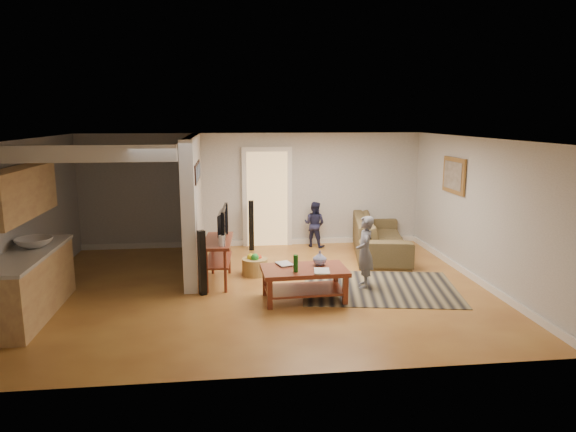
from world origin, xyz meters
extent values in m
plane|color=brown|center=(0.00, 0.00, 0.00)|extent=(7.50, 7.50, 0.00)
cube|color=#A9A6A2|center=(0.00, 3.00, 1.25)|extent=(7.50, 0.04, 2.50)
cube|color=#A9A6A2|center=(-3.75, 0.00, 1.25)|extent=(0.04, 6.00, 2.50)
cube|color=#A9A6A2|center=(3.75, 0.00, 1.25)|extent=(0.04, 6.00, 2.50)
cube|color=white|center=(0.00, 0.00, 2.50)|extent=(7.50, 6.00, 0.04)
cube|color=#A9A6A2|center=(-1.20, 1.45, 1.25)|extent=(0.15, 3.10, 2.50)
cube|color=white|center=(-1.20, -0.10, 1.25)|extent=(0.22, 0.10, 2.50)
cube|color=white|center=(0.00, 2.97, 0.06)|extent=(7.50, 0.04, 0.12)
cube|color=white|center=(3.72, 0.00, 0.06)|extent=(0.04, 6.00, 0.12)
cube|color=#D8B272|center=(0.30, 2.94, 1.05)|extent=(0.90, 0.06, 2.10)
cube|color=#B27E51|center=(-3.43, -0.80, 0.45)|extent=(0.60, 2.20, 0.90)
cube|color=beige|center=(-3.43, -0.80, 0.92)|extent=(0.64, 2.24, 0.05)
cube|color=#B27E51|center=(-3.45, -0.80, 1.80)|extent=(0.35, 2.00, 0.70)
imported|color=silver|center=(-3.43, -0.50, 0.94)|extent=(0.54, 0.54, 0.19)
cube|color=black|center=(-1.11, 0.80, 1.85)|extent=(0.03, 0.40, 0.34)
cube|color=black|center=(-1.11, 1.30, 1.85)|extent=(0.03, 0.40, 0.34)
cube|color=black|center=(-1.11, 1.80, 1.85)|extent=(0.03, 0.40, 0.34)
cube|color=olive|center=(3.71, 1.00, 1.75)|extent=(0.04, 0.90, 0.68)
cube|color=black|center=(1.95, -0.23, 0.01)|extent=(2.83, 2.27, 0.01)
imported|color=#4D4726|center=(2.60, 1.97, 0.00)|extent=(1.50, 2.77, 0.77)
cube|color=maroon|center=(0.60, -0.63, 0.49)|extent=(1.35, 0.82, 0.07)
cube|color=silver|center=(0.60, -0.63, 0.49)|extent=(0.84, 0.50, 0.02)
cube|color=maroon|center=(0.60, -0.63, 0.17)|extent=(1.24, 0.71, 0.03)
cube|color=maroon|center=(0.03, -0.96, 0.24)|extent=(0.08, 0.08, 0.49)
cube|color=maroon|center=(1.20, -0.91, 0.24)|extent=(0.08, 0.08, 0.49)
cube|color=maroon|center=(0.00, -0.34, 0.24)|extent=(0.08, 0.08, 0.49)
cube|color=maroon|center=(1.17, -0.30, 0.24)|extent=(0.08, 0.08, 0.49)
imported|color=navy|center=(0.87, -0.48, 0.52)|extent=(0.23, 0.23, 0.23)
cylinder|color=#145914|center=(0.44, -0.80, 0.65)|extent=(0.07, 0.07, 0.26)
imported|color=#998C4C|center=(0.21, -0.44, 0.52)|extent=(0.30, 0.35, 0.03)
imported|color=#66594C|center=(0.72, -0.84, 0.52)|extent=(0.28, 0.35, 0.02)
cube|color=maroon|center=(-0.75, 0.40, 0.74)|extent=(0.54, 1.25, 0.05)
cube|color=maroon|center=(-0.75, 0.40, 0.41)|extent=(0.48, 1.14, 0.03)
cylinder|color=maroon|center=(-0.94, -0.12, 0.38)|extent=(0.05, 0.05, 0.75)
cylinder|color=maroon|center=(-0.87, 0.94, 0.38)|extent=(0.05, 0.05, 0.75)
cylinder|color=maroon|center=(-0.63, -0.14, 0.38)|extent=(0.05, 0.05, 0.75)
cylinder|color=maroon|center=(-0.56, 0.92, 0.38)|extent=(0.05, 0.05, 0.75)
imported|color=black|center=(-0.73, 0.40, 0.77)|extent=(0.19, 0.99, 0.57)
cylinder|color=white|center=(-0.68, -0.06, 0.86)|extent=(0.10, 0.10, 0.18)
cube|color=black|center=(-1.00, -0.20, 0.53)|extent=(0.14, 0.14, 1.07)
cube|color=black|center=(-0.08, 2.56, 0.54)|extent=(0.12, 0.12, 1.09)
cylinder|color=#A98749|center=(-0.10, 0.77, 0.15)|extent=(0.47, 0.47, 0.30)
sphere|color=red|center=(-0.04, 0.81, 0.30)|extent=(0.14, 0.14, 0.14)
sphere|color=yellow|center=(-0.17, 0.79, 0.32)|extent=(0.14, 0.14, 0.14)
sphere|color=green|center=(-0.10, 0.71, 0.35)|extent=(0.14, 0.14, 0.14)
imported|color=slate|center=(1.70, -0.13, 0.00)|extent=(0.37, 0.49, 1.22)
imported|color=#1E203E|center=(1.33, 2.70, 0.00)|extent=(0.62, 0.59, 1.01)
camera|label=1|loc=(-0.56, -8.26, 2.85)|focal=32.00mm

